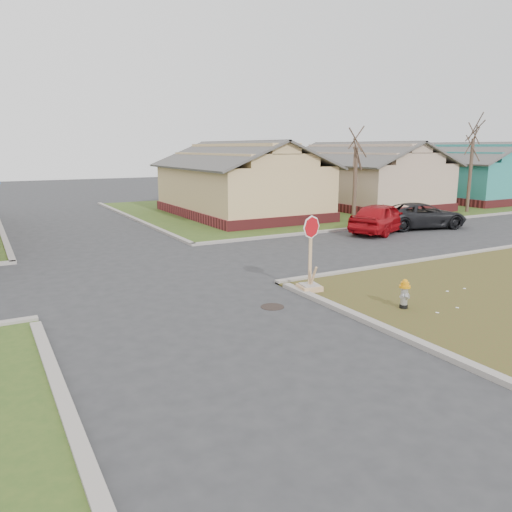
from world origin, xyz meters
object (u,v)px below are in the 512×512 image
dark_pickup (421,215)px  red_sedan (381,218)px  fire_hydrant (404,292)px  stop_sign (310,274)px

dark_pickup → red_sedan: bearing=105.4°
red_sedan → fire_hydrant: bearing=116.0°
red_sedan → dark_pickup: size_ratio=0.93×
stop_sign → red_sedan: stop_sign is taller
fire_hydrant → red_sedan: (8.09, 9.60, 0.28)m
fire_hydrant → dark_pickup: (11.07, 9.70, 0.19)m
stop_sign → fire_hydrant: bearing=-55.9°
dark_pickup → fire_hydrant: bearing=144.6°
stop_sign → red_sedan: 11.63m
fire_hydrant → red_sedan: red_sedan is taller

